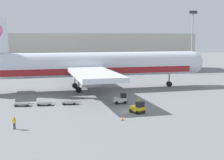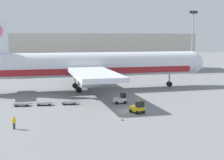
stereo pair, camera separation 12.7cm
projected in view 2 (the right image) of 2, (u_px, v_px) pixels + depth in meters
name	position (u px, v px, depth m)	size (l,w,h in m)	color
ground_plane	(128.00, 111.00, 53.08)	(400.00, 400.00, 0.00)	slate
terminal_building	(73.00, 52.00, 117.80)	(90.00, 18.20, 14.00)	#BCB7A8
light_mast	(193.00, 37.00, 106.62)	(2.80, 0.50, 21.56)	#9EA0A5
airplane_main	(90.00, 66.00, 74.36)	(58.08, 48.46, 17.00)	silver
baggage_tug_foreground	(121.00, 99.00, 59.30)	(2.48, 1.68, 2.00)	silver
baggage_tug_mid	(138.00, 108.00, 51.69)	(2.50, 2.81, 2.00)	yellow
baggage_dolly_lead	(22.00, 104.00, 57.07)	(3.76, 1.76, 0.48)	#56565B
baggage_dolly_second	(44.00, 103.00, 57.68)	(3.76, 1.76, 0.48)	#56565B
baggage_dolly_third	(69.00, 102.00, 58.52)	(3.76, 1.76, 0.48)	#56565B
ground_crew_near	(139.00, 102.00, 55.30)	(0.48, 0.39, 1.77)	black
ground_crew_far	(14.00, 122.00, 42.53)	(0.44, 0.41, 1.80)	black
traffic_cone_near	(122.00, 118.00, 47.24)	(0.40, 0.40, 0.56)	black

